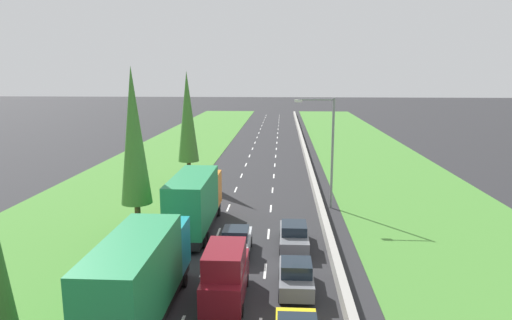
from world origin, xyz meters
TOP-DOWN VIEW (x-y plane):
  - ground_plane at (0.00, 60.00)m, footprint 300.00×300.00m
  - grass_verge_left at (-12.65, 60.00)m, footprint 14.00×140.00m
  - grass_verge_right at (14.35, 60.00)m, footprint 14.00×140.00m
  - median_barrier at (5.70, 60.00)m, footprint 0.44×120.00m
  - lane_markings at (0.00, 60.00)m, footprint 3.64×116.00m
  - maroon_van_centre_lane at (-0.03, 17.50)m, footprint 1.96×4.90m
  - silver_hatchback_centre_lane at (-0.11, 23.37)m, footprint 1.74×3.90m
  - grey_hatchback_right_lane at (3.40, 18.66)m, footprint 1.74×3.90m
  - grey_sedan_right_lane at (3.42, 24.62)m, footprint 1.82×4.50m
  - green_box_truck_left_lane at (-3.47, 15.35)m, footprint 2.46×9.40m
  - green_box_truck_left_lane_third at (-3.36, 27.30)m, footprint 2.46×9.40m
  - poplar_tree_second at (-7.22, 26.56)m, footprint 2.09×2.09m
  - poplar_tree_third at (-6.77, 41.73)m, footprint 2.08×2.08m
  - street_light_mast at (6.32, 33.53)m, footprint 3.20×0.28m

SIDE VIEW (x-z plane):
  - ground_plane at x=0.00m, z-range 0.00..0.00m
  - lane_markings at x=0.00m, z-range 0.00..0.01m
  - grass_verge_left at x=-12.65m, z-range 0.00..0.04m
  - grass_verge_right at x=14.35m, z-range 0.00..0.04m
  - median_barrier at x=5.70m, z-range 0.00..0.85m
  - grey_sedan_right_lane at x=3.42m, z-range -0.01..1.63m
  - silver_hatchback_centre_lane at x=-0.11m, z-range -0.02..1.70m
  - grey_hatchback_right_lane at x=3.40m, z-range -0.02..1.70m
  - maroon_van_centre_lane at x=-0.03m, z-range -0.01..2.81m
  - green_box_truck_left_lane at x=-3.47m, z-range 0.09..4.27m
  - green_box_truck_left_lane_third at x=-3.36m, z-range 0.09..4.27m
  - street_light_mast at x=6.32m, z-range 0.73..9.73m
  - poplar_tree_third at x=-6.77m, z-range 1.05..12.22m
  - poplar_tree_second at x=-7.22m, z-range 1.05..12.47m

